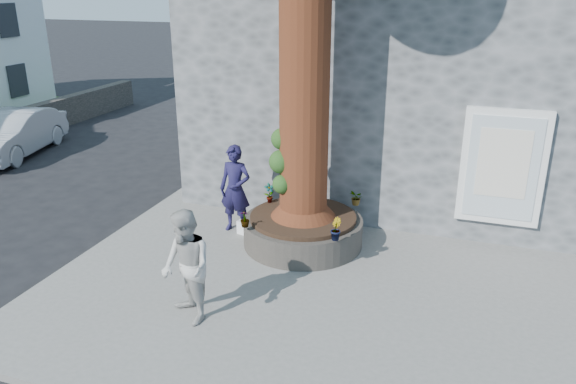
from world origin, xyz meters
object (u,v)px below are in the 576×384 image
(car_silver, at_px, (15,134))
(planter, at_px, (303,230))
(woman, at_px, (186,267))
(man, at_px, (235,189))

(car_silver, bearing_deg, planter, -31.51)
(woman, bearing_deg, man, 139.69)
(planter, relative_size, woman, 1.31)
(planter, height_order, car_silver, car_silver)
(man, xyz_separation_m, car_silver, (-8.61, 3.15, -0.36))
(planter, distance_m, woman, 3.22)
(planter, xyz_separation_m, man, (-1.49, 0.18, 0.61))
(woman, bearing_deg, planter, 112.94)
(man, xyz_separation_m, woman, (0.65, -3.23, -0.02))
(man, height_order, woman, man)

